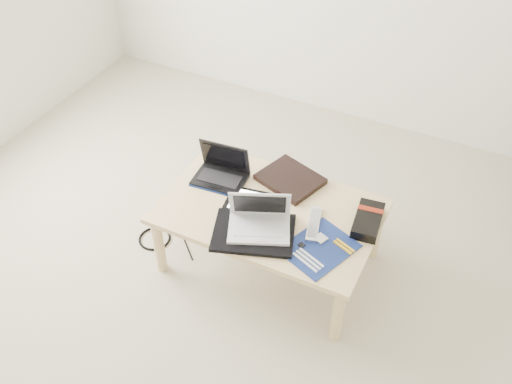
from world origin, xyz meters
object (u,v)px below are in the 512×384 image
at_px(netbook, 221,172).
at_px(white_laptop, 259,220).
at_px(gpu_box, 368,220).
at_px(coffee_table, 269,216).

distance_m(netbook, white_laptop, 0.44).
relative_size(white_laptop, gpu_box, 1.34).
xyz_separation_m(coffee_table, netbook, (-0.34, 0.11, 0.09)).
bearing_deg(gpu_box, netbook, -179.46).
relative_size(coffee_table, gpu_box, 4.16).
bearing_deg(coffee_table, gpu_box, 13.56).
distance_m(coffee_table, white_laptop, 0.19).
bearing_deg(white_laptop, netbook, 143.71).
bearing_deg(white_laptop, gpu_box, 29.75).
bearing_deg(white_laptop, coffee_table, 95.82).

